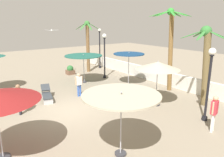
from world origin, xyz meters
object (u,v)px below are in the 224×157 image
(lamp_post_0, at_px, (100,46))
(planter, at_px, (70,70))
(lamp_post_1, at_px, (105,51))
(patio_umbrella_4, at_px, (83,56))
(patio_umbrella_0, at_px, (121,98))
(palm_tree_1, at_px, (206,57))
(patio_umbrella_1, at_px, (129,55))
(lounge_chair_0, at_px, (47,94))
(guest_0, at_px, (214,110))
(patio_umbrella_3, at_px, (158,66))
(seagull_0, at_px, (52,30))
(palm_tree_3, at_px, (171,39))
(guest_2, at_px, (79,83))
(lamp_post_2, at_px, (209,78))
(guest_1, at_px, (19,96))
(palm_tree_2, at_px, (88,41))

(lamp_post_0, relative_size, planter, 4.86)
(lamp_post_0, distance_m, lamp_post_1, 4.22)
(patio_umbrella_4, height_order, lamp_post_1, lamp_post_1)
(patio_umbrella_0, xyz_separation_m, palm_tree_1, (-1.22, 7.21, 0.58))
(patio_umbrella_1, distance_m, lounge_chair_0, 6.58)
(guest_0, bearing_deg, planter, -178.39)
(patio_umbrella_3, distance_m, seagull_0, 10.51)
(palm_tree_3, distance_m, guest_2, 6.99)
(patio_umbrella_4, bearing_deg, patio_umbrella_0, -21.44)
(patio_umbrella_0, distance_m, lamp_post_1, 11.49)
(lamp_post_1, xyz_separation_m, lamp_post_2, (10.03, -0.68, -0.20))
(patio_umbrella_4, bearing_deg, guest_0, 3.77)
(patio_umbrella_3, xyz_separation_m, guest_2, (-4.10, -2.98, -1.45))
(patio_umbrella_1, relative_size, palm_tree_3, 0.45)
(lamp_post_2, bearing_deg, lamp_post_0, 169.25)
(guest_2, bearing_deg, guest_1, -79.25)
(lamp_post_2, relative_size, guest_2, 2.34)
(patio_umbrella_3, relative_size, guest_0, 1.55)
(lounge_chair_0, bearing_deg, lamp_post_2, 35.46)
(palm_tree_1, xyz_separation_m, seagull_0, (-11.60, -4.68, 1.24))
(lounge_chair_0, distance_m, guest_1, 2.46)
(patio_umbrella_4, relative_size, guest_2, 1.90)
(patio_umbrella_1, relative_size, seagull_0, 2.30)
(patio_umbrella_1, bearing_deg, guest_0, -11.74)
(guest_0, bearing_deg, seagull_0, -172.05)
(patio_umbrella_1, distance_m, lamp_post_1, 3.08)
(patio_umbrella_0, xyz_separation_m, guest_0, (1.06, 4.47, -1.23))
(palm_tree_3, xyz_separation_m, guest_0, (5.40, -3.34, -2.59))
(patio_umbrella_3, xyz_separation_m, seagull_0, (-10.11, -2.30, 1.71))
(palm_tree_2, bearing_deg, patio_umbrella_3, -6.87)
(patio_umbrella_0, distance_m, palm_tree_1, 7.34)
(patio_umbrella_3, height_order, planter, patio_umbrella_3)
(lounge_chair_0, bearing_deg, patio_umbrella_0, 1.17)
(patio_umbrella_3, relative_size, lamp_post_1, 0.70)
(patio_umbrella_3, height_order, guest_1, patio_umbrella_3)
(planter, bearing_deg, patio_umbrella_0, -17.61)
(guest_0, xyz_separation_m, guest_1, (-7.12, -6.57, -0.03))
(palm_tree_1, height_order, planter, palm_tree_1)
(palm_tree_1, xyz_separation_m, lamp_post_2, (1.42, -1.93, -0.67))
(seagull_0, height_order, planter, seagull_0)
(palm_tree_1, distance_m, guest_1, 10.66)
(patio_umbrella_3, bearing_deg, palm_tree_3, 118.66)
(guest_1, bearing_deg, patio_umbrella_1, 94.82)
(guest_2, bearing_deg, lamp_post_0, 138.23)
(palm_tree_1, relative_size, guest_2, 2.96)
(patio_umbrella_0, bearing_deg, seagull_0, 168.84)
(palm_tree_2, xyz_separation_m, seagull_0, (0.03, -3.52, 1.09))
(planter, bearing_deg, lamp_post_0, 100.89)
(lamp_post_1, xyz_separation_m, guest_2, (3.01, -4.10, -1.45))
(palm_tree_1, distance_m, lamp_post_0, 12.39)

